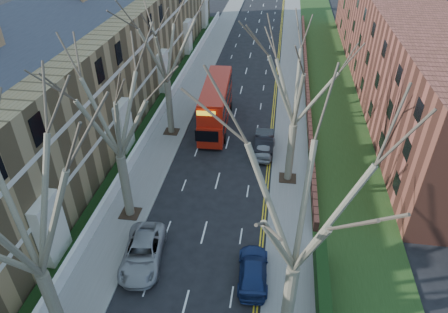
% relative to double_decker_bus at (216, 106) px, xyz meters
% --- Properties ---
extents(pavement_left, '(3.00, 102.00, 0.12)m').
position_rel_double_decker_bus_xyz_m(pavement_left, '(-4.38, 8.75, -2.07)').
color(pavement_left, slate).
rests_on(pavement_left, ground).
extents(pavement_right, '(3.00, 102.00, 0.12)m').
position_rel_double_decker_bus_xyz_m(pavement_right, '(7.62, 8.75, -2.07)').
color(pavement_right, slate).
rests_on(pavement_right, ground).
extents(terrace_left, '(9.70, 78.00, 13.60)m').
position_rel_double_decker_bus_xyz_m(terrace_left, '(-12.02, 0.75, 3.40)').
color(terrace_left, '#93774B').
rests_on(terrace_left, ground).
extents(flats_right, '(13.97, 54.00, 10.00)m').
position_rel_double_decker_bus_xyz_m(flats_right, '(19.08, 12.75, 2.86)').
color(flats_right, brown).
rests_on(flats_right, ground).
extents(front_wall_left, '(0.30, 78.00, 1.00)m').
position_rel_double_decker_bus_xyz_m(front_wall_left, '(-6.03, 0.75, -1.51)').
color(front_wall_left, white).
rests_on(front_wall_left, ground).
extents(grass_verge_right, '(6.00, 102.00, 0.06)m').
position_rel_double_decker_bus_xyz_m(grass_verge_right, '(12.12, 8.75, -1.98)').
color(grass_verge_right, '#1F3A15').
rests_on(grass_verge_right, ground).
extents(tree_left_mid, '(10.50, 10.50, 14.71)m').
position_rel_double_decker_bus_xyz_m(tree_left_mid, '(-4.08, -24.25, 7.43)').
color(tree_left_mid, brown).
rests_on(tree_left_mid, ground).
extents(tree_left_far, '(10.15, 10.15, 14.22)m').
position_rel_double_decker_bus_xyz_m(tree_left_far, '(-4.08, -14.25, 7.11)').
color(tree_left_far, brown).
rests_on(tree_left_far, ground).
extents(tree_left_dist, '(10.50, 10.50, 14.71)m').
position_rel_double_decker_bus_xyz_m(tree_left_dist, '(-4.08, -2.25, 7.43)').
color(tree_left_dist, brown).
rests_on(tree_left_dist, ground).
extents(tree_right_mid, '(10.50, 10.50, 14.71)m').
position_rel_double_decker_bus_xyz_m(tree_right_mid, '(7.32, -22.25, 7.43)').
color(tree_right_mid, brown).
rests_on(tree_right_mid, ground).
extents(tree_right_far, '(10.15, 10.15, 14.22)m').
position_rel_double_decker_bus_xyz_m(tree_right_far, '(7.32, -8.25, 7.12)').
color(tree_right_far, brown).
rests_on(tree_right_far, ground).
extents(double_decker_bus, '(3.00, 10.41, 4.34)m').
position_rel_double_decker_bus_xyz_m(double_decker_bus, '(0.00, 0.00, 0.00)').
color(double_decker_bus, '#A6190B').
rests_on(double_decker_bus, ground).
extents(car_left_far, '(3.06, 5.51, 1.46)m').
position_rel_double_decker_bus_xyz_m(car_left_far, '(-1.74, -18.32, -1.40)').
color(car_left_far, gray).
rests_on(car_left_far, ground).
extents(car_right_near, '(2.08, 4.55, 1.29)m').
position_rel_double_decker_bus_xyz_m(car_right_near, '(5.32, -18.63, -1.48)').
color(car_right_near, navy).
rests_on(car_right_near, ground).
extents(car_right_mid, '(1.97, 4.34, 1.44)m').
position_rel_double_decker_bus_xyz_m(car_right_mid, '(5.16, -4.62, -1.41)').
color(car_right_mid, '#989AA1').
rests_on(car_right_mid, ground).
extents(car_right_far, '(1.78, 4.80, 1.57)m').
position_rel_double_decker_bus_xyz_m(car_right_far, '(5.06, -3.75, -1.34)').
color(car_right_far, black).
rests_on(car_right_far, ground).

